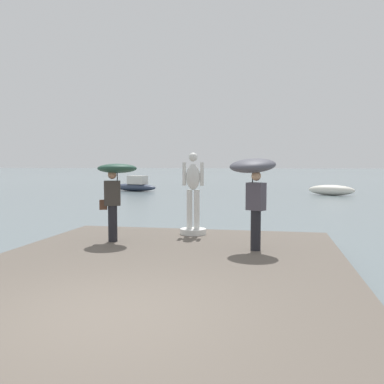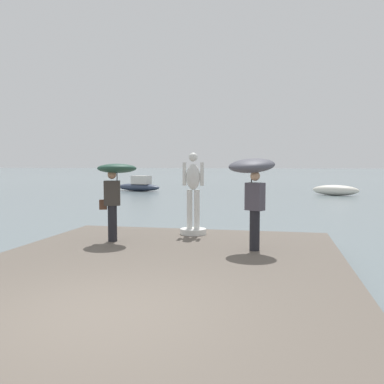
{
  "view_description": "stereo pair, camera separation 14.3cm",
  "coord_description": "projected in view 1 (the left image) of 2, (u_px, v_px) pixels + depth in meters",
  "views": [
    {
      "loc": [
        2.08,
        -4.84,
        2.28
      ],
      "look_at": [
        0.0,
        5.92,
        1.55
      ],
      "focal_mm": 39.16,
      "sensor_mm": 36.0,
      "label": 1
    },
    {
      "loc": [
        2.22,
        -4.81,
        2.28
      ],
      "look_at": [
        0.0,
        5.92,
        1.55
      ],
      "focal_mm": 39.16,
      "sensor_mm": 36.0,
      "label": 2
    }
  ],
  "objects": [
    {
      "name": "ground_plane",
      "position": [
        253.0,
        186.0,
        44.47
      ],
      "size": [
        400.0,
        400.0,
        0.0
      ],
      "primitive_type": "plane",
      "color": "slate"
    },
    {
      "name": "pier",
      "position": [
        149.0,
        284.0,
        7.25
      ],
      "size": [
        7.09,
        10.03,
        0.4
      ],
      "primitive_type": "cube",
      "color": "#60564C",
      "rests_on": "ground"
    },
    {
      "name": "statue_white_figure",
      "position": [
        193.0,
        201.0,
        11.19
      ],
      "size": [
        0.7,
        0.7,
        2.19
      ],
      "color": "silver",
      "rests_on": "pier"
    },
    {
      "name": "onlooker_left",
      "position": [
        115.0,
        181.0,
        10.13
      ],
      "size": [
        1.19,
        1.2,
        1.91
      ],
      "color": "black",
      "rests_on": "pier"
    },
    {
      "name": "onlooker_right",
      "position": [
        253.0,
        177.0,
        9.12
      ],
      "size": [
        1.39,
        1.4,
        2.05
      ],
      "color": "black",
      "rests_on": "pier"
    },
    {
      "name": "boat_near",
      "position": [
        331.0,
        190.0,
        30.75
      ],
      "size": [
        3.5,
        2.22,
        0.76
      ],
      "color": "silver",
      "rests_on": "ground"
    },
    {
      "name": "boat_far",
      "position": [
        135.0,
        186.0,
        35.62
      ],
      "size": [
        4.5,
        2.53,
        1.31
      ],
      "color": "#2D384C",
      "rests_on": "ground"
    }
  ]
}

